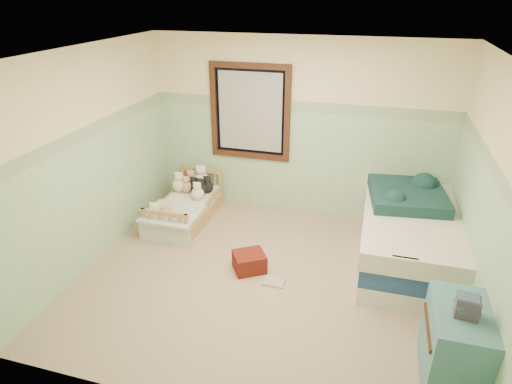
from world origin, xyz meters
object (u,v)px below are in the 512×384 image
(plush_floor_tan, at_px, (168,223))
(twin_bed_frame, at_px, (405,251))
(plush_floor_cream, at_px, (156,218))
(dresser, at_px, (455,346))
(floor_book, at_px, (274,282))
(toddler_bed_frame, at_px, (186,214))
(red_pillow, at_px, (249,262))

(plush_floor_tan, bearing_deg, twin_bed_frame, 3.51)
(plush_floor_cream, distance_m, twin_bed_frame, 3.35)
(plush_floor_cream, height_order, dresser, dresser)
(plush_floor_cream, height_order, floor_book, plush_floor_cream)
(plush_floor_cream, bearing_deg, plush_floor_tan, -25.44)
(twin_bed_frame, bearing_deg, toddler_bed_frame, 176.22)
(dresser, relative_size, red_pillow, 2.05)
(plush_floor_tan, relative_size, red_pillow, 0.73)
(plush_floor_tan, height_order, floor_book, plush_floor_tan)
(plush_floor_cream, distance_m, dresser, 4.05)
(red_pillow, height_order, floor_book, red_pillow)
(plush_floor_cream, relative_size, dresser, 0.33)
(plush_floor_cream, xyz_separation_m, twin_bed_frame, (3.35, 0.08, -0.01))
(toddler_bed_frame, height_order, plush_floor_cream, plush_floor_cream)
(floor_book, bearing_deg, plush_floor_tan, 159.30)
(toddler_bed_frame, height_order, plush_floor_tan, plush_floor_tan)
(plush_floor_tan, xyz_separation_m, twin_bed_frame, (3.11, 0.19, -0.02))
(toddler_bed_frame, distance_m, plush_floor_tan, 0.40)
(plush_floor_cream, relative_size, plush_floor_tan, 0.92)
(dresser, bearing_deg, toddler_bed_frame, 149.14)
(plush_floor_cream, bearing_deg, red_pillow, -22.86)
(red_pillow, bearing_deg, floor_book, -25.34)
(red_pillow, bearing_deg, twin_bed_frame, 22.55)
(twin_bed_frame, distance_m, red_pillow, 1.92)
(red_pillow, bearing_deg, dresser, -26.61)
(toddler_bed_frame, xyz_separation_m, plush_floor_tan, (-0.10, -0.39, 0.04))
(plush_floor_tan, distance_m, twin_bed_frame, 3.11)
(toddler_bed_frame, distance_m, dresser, 3.88)
(toddler_bed_frame, distance_m, plush_floor_cream, 0.44)
(red_pillow, xyz_separation_m, floor_book, (0.34, -0.16, -0.10))
(twin_bed_frame, bearing_deg, dresser, -80.08)
(plush_floor_cream, distance_m, red_pillow, 1.70)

